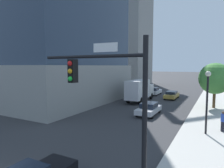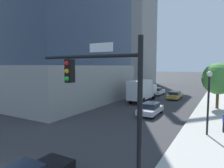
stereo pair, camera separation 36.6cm
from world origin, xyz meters
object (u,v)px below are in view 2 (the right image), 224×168
at_px(traffic_light_pole, 106,93).
at_px(street_tree, 218,79).
at_px(street_lamp, 209,93).
at_px(car_gold, 175,95).
at_px(box_truck, 142,90).
at_px(car_white, 157,91).
at_px(construction_building, 131,27).
at_px(car_silver, 150,109).

xyz_separation_m(traffic_light_pole, street_tree, (3.51, 22.39, -0.56)).
xyz_separation_m(street_lamp, car_gold, (-6.32, 17.62, -2.91)).
bearing_deg(street_tree, box_truck, 177.14).
height_order(street_lamp, box_truck, street_lamp).
distance_m(street_lamp, car_gold, 18.94).
distance_m(street_lamp, car_white, 23.28).
bearing_deg(car_gold, construction_building, 129.58).
bearing_deg(traffic_light_pole, car_gold, 96.43).
relative_size(street_tree, car_white, 1.36).
distance_m(car_silver, car_gold, 13.00).
distance_m(street_lamp, street_tree, 11.78).
height_order(street_tree, box_truck, street_tree).
bearing_deg(box_truck, street_lamp, -50.00).
bearing_deg(construction_building, street_tree, -48.28).
distance_m(street_lamp, car_silver, 8.33).
bearing_deg(street_tree, street_lamp, -91.80).
xyz_separation_m(construction_building, car_white, (14.72, -19.58, -17.15)).
bearing_deg(car_white, box_truck, -90.00).
height_order(street_tree, car_gold, street_tree).
distance_m(construction_building, car_white, 29.90).
xyz_separation_m(street_tree, car_gold, (-6.69, 5.86, -3.38)).
xyz_separation_m(car_silver, car_white, (-3.99, 16.06, 0.02)).
bearing_deg(construction_building, car_silver, -62.30).
distance_m(construction_building, box_truck, 35.41).
distance_m(traffic_light_pole, street_lamp, 11.13).
height_order(traffic_light_pole, car_silver, traffic_light_pole).
xyz_separation_m(street_tree, box_truck, (-10.69, 0.53, -2.15)).
xyz_separation_m(car_white, car_gold, (3.99, -3.05, -0.07)).
bearing_deg(car_white, street_lamp, -63.47).
height_order(car_silver, car_gold, car_silver).
height_order(construction_building, traffic_light_pole, construction_building).
bearing_deg(street_lamp, traffic_light_pole, -106.44).
height_order(street_tree, car_silver, street_tree).
distance_m(construction_building, car_gold, 34.04).
bearing_deg(street_tree, car_white, 140.18).
bearing_deg(street_lamp, car_gold, 109.74).
xyz_separation_m(traffic_light_pole, box_truck, (-7.18, 22.93, -2.71)).
bearing_deg(traffic_light_pole, street_tree, 81.10).
relative_size(traffic_light_pole, street_tree, 1.12).
height_order(street_lamp, car_gold, street_lamp).
distance_m(car_silver, box_truck, 8.74).
relative_size(car_gold, box_truck, 0.62).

